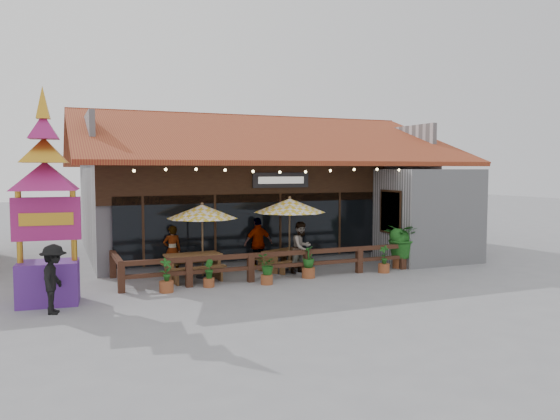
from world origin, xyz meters
name	(u,v)px	position (x,y,z in m)	size (l,w,h in m)	color
ground	(314,273)	(0.00, 0.00, 0.00)	(100.00, 100.00, 0.00)	gray
restaurant_building	(255,200)	(0.26, 6.61, 2.21)	(15.50, 14.73, 6.09)	#B7B7BC
patio_railing	(255,261)	(-2.25, -0.27, 0.61)	(10.00, 2.60, 0.92)	#482719
umbrella_left	(202,212)	(-3.74, 0.78, 2.19)	(3.12, 3.12, 2.52)	brown
umbrella_right	(290,206)	(-0.68, 0.56, 2.33)	(3.27, 3.27, 2.67)	brown
picnic_table_left	(193,262)	(-4.12, 0.56, 0.57)	(1.88, 1.66, 0.85)	brown
picnic_table_right	(283,257)	(-0.77, 0.94, 0.49)	(1.93, 1.83, 0.73)	brown
thai_sign_tower	(45,181)	(-8.45, -1.12, 3.27)	(2.49, 2.49, 6.20)	#552484
tropical_plant	(400,238)	(3.37, -0.23, 1.10)	(1.74, 1.81, 1.92)	brown
diner_a	(172,250)	(-4.56, 1.70, 0.85)	(0.62, 0.40, 1.69)	#331F10
diner_b	(301,247)	(-0.38, 0.22, 0.90)	(0.87, 0.68, 1.79)	#331F10
diner_c	(258,243)	(-1.50, 1.50, 0.94)	(1.10, 0.46, 1.87)	#331F10
pedestrian	(54,279)	(-8.31, -2.25, 0.87)	(1.12, 0.65, 1.74)	black
planter_a	(166,278)	(-5.28, -0.95, 0.43)	(0.42, 0.41, 1.01)	brown
planter_b	(209,275)	(-3.94, -0.73, 0.38)	(0.34, 0.34, 0.84)	brown
planter_c	(267,268)	(-2.16, -1.05, 0.52)	(0.63, 0.56, 0.93)	brown
planter_d	(308,263)	(-0.51, -0.62, 0.51)	(0.56, 0.56, 1.06)	brown
planter_e	(384,261)	(2.31, -0.81, 0.40)	(0.39, 0.40, 0.96)	brown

